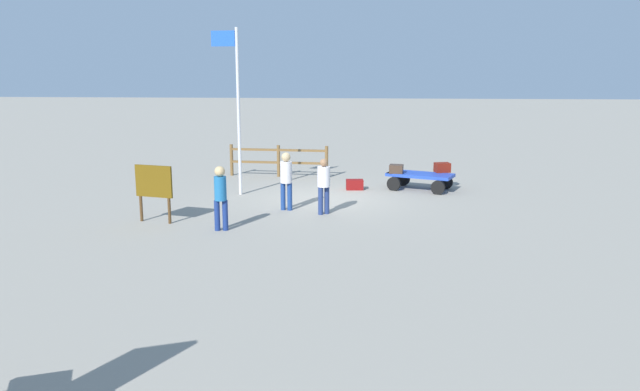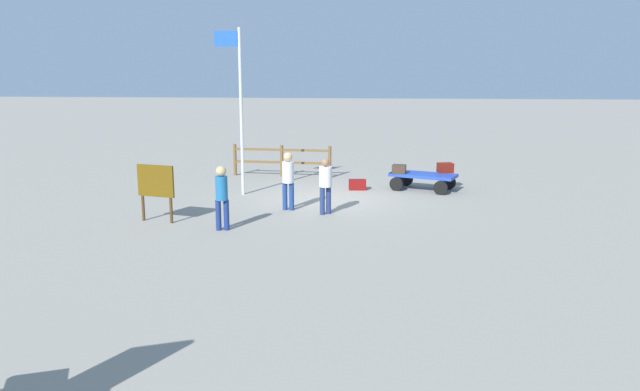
# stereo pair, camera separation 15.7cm
# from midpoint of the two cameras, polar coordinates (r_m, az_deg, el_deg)

# --- Properties ---
(ground_plane) EXTENTS (120.00, 120.00, 0.00)m
(ground_plane) POSITION_cam_midpoint_polar(r_m,az_deg,el_deg) (19.56, 0.16, -0.29)
(ground_plane) COLOR gray
(luggage_cart) EXTENTS (2.33, 1.75, 0.55)m
(luggage_cart) POSITION_cam_midpoint_polar(r_m,az_deg,el_deg) (21.13, 8.80, 1.63)
(luggage_cart) COLOR #2344B3
(luggage_cart) RESTS_ON ground
(suitcase_grey) EXTENTS (0.56, 0.47, 0.32)m
(suitcase_grey) POSITION_cam_midpoint_polar(r_m,az_deg,el_deg) (21.45, 10.82, 2.51)
(suitcase_grey) COLOR maroon
(suitcase_grey) RESTS_ON luggage_cart
(suitcase_navy) EXTENTS (0.49, 0.44, 0.28)m
(suitcase_navy) POSITION_cam_midpoint_polar(r_m,az_deg,el_deg) (21.03, 6.72, 2.41)
(suitcase_navy) COLOR #3D2D22
(suitcase_navy) RESTS_ON luggage_cart
(suitcase_olive) EXTENTS (0.59, 0.37, 0.34)m
(suitcase_olive) POSITION_cam_midpoint_polar(r_m,az_deg,el_deg) (20.97, 2.95, 0.99)
(suitcase_olive) COLOR maroon
(suitcase_olive) RESTS_ON ground
(worker_lead) EXTENTS (0.35, 0.35, 1.64)m
(worker_lead) POSITION_cam_midpoint_polar(r_m,az_deg,el_deg) (15.83, -9.29, 0.18)
(worker_lead) COLOR navy
(worker_lead) RESTS_ON ground
(worker_trailing) EXTENTS (0.49, 0.49, 1.56)m
(worker_trailing) POSITION_cam_midpoint_polar(r_m,az_deg,el_deg) (17.36, 0.08, 1.24)
(worker_trailing) COLOR navy
(worker_trailing) RESTS_ON ground
(worker_supervisor) EXTENTS (0.39, 0.39, 1.66)m
(worker_supervisor) POSITION_cam_midpoint_polar(r_m,az_deg,el_deg) (17.87, -3.34, 1.73)
(worker_supervisor) COLOR navy
(worker_supervisor) RESTS_ON ground
(flagpole) EXTENTS (0.85, 0.12, 5.21)m
(flagpole) POSITION_cam_midpoint_polar(r_m,az_deg,el_deg) (20.00, -7.85, 8.52)
(flagpole) COLOR silver
(flagpole) RESTS_ON ground
(signboard) EXTENTS (1.05, 0.31, 1.52)m
(signboard) POSITION_cam_midpoint_polar(r_m,az_deg,el_deg) (17.02, -15.08, 0.90)
(signboard) COLOR #4C3319
(signboard) RESTS_ON ground
(wooden_fence) EXTENTS (3.71, 0.37, 1.17)m
(wooden_fence) POSITION_cam_midpoint_polar(r_m,az_deg,el_deg) (23.39, -3.97, 3.34)
(wooden_fence) COLOR brown
(wooden_fence) RESTS_ON ground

